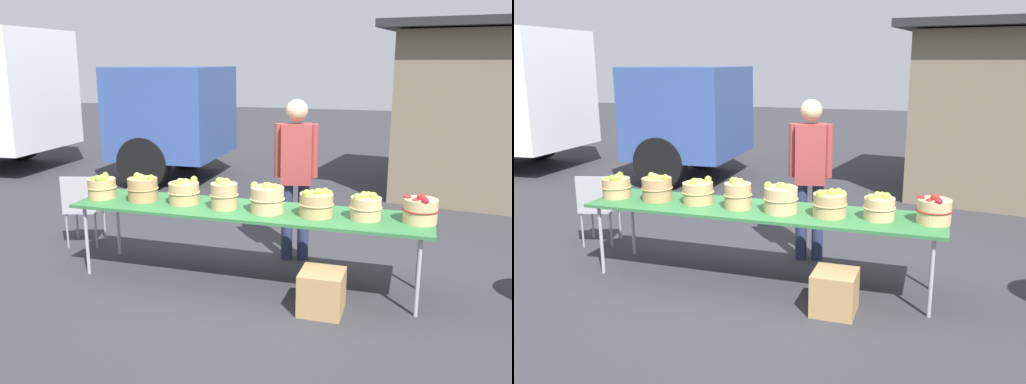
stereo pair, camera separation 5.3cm
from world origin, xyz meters
The scene contains 15 objects.
ground_plane centered at (0.00, 0.00, 0.00)m, with size 40.00×40.00×0.00m, color #2D2D33.
market_table centered at (0.00, 0.00, 0.72)m, with size 3.50×0.76×0.75m.
apple_basket_green_0 centered at (-1.60, -0.02, 0.86)m, with size 0.31×0.31×0.26m.
apple_basket_green_1 centered at (-1.13, 0.00, 0.88)m, with size 0.32×0.32×0.28m.
apple_basket_green_2 centered at (-0.68, 0.03, 0.87)m, with size 0.33×0.33×0.27m.
apple_basket_green_3 centered at (-0.22, -0.04, 0.89)m, with size 0.28×0.28×0.30m.
apple_basket_green_4 centered at (0.22, -0.05, 0.88)m, with size 0.34×0.34×0.29m.
apple_basket_green_5 centered at (0.69, -0.04, 0.87)m, with size 0.33×0.33×0.27m.
apple_basket_green_6 centered at (1.14, 0.00, 0.86)m, with size 0.30×0.30×0.25m.
apple_basket_red_0 centered at (1.61, 0.03, 0.87)m, with size 0.32×0.32×0.27m.
vendor_adult centered at (0.31, 0.76, 1.04)m, with size 0.46×0.30×1.76m.
box_truck centered at (-6.42, 4.09, 1.49)m, with size 7.79×2.51×2.75m.
food_kiosk centered at (2.78, 4.51, 1.38)m, with size 3.90×3.39×2.74m.
folding_chair centered at (-2.19, 0.45, 0.51)m, with size 0.50×0.50×0.86m.
produce_crate centered at (0.84, -0.46, 0.19)m, with size 0.38×0.38×0.38m, color #A87F51.
Camera 2 is at (1.63, -4.78, 2.15)m, focal length 37.78 mm.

